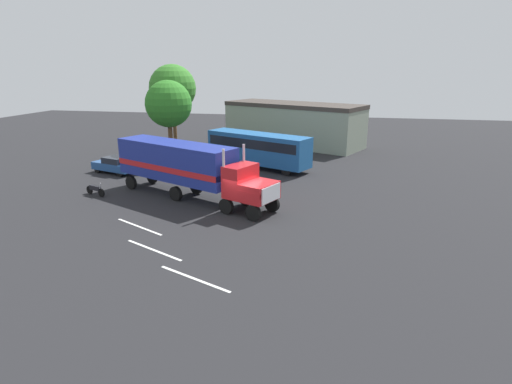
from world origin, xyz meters
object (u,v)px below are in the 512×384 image
motorcycle (95,190)px  person_bystander (238,187)px  parked_bus (258,147)px  parked_car (115,165)px  tree_center (169,104)px  tree_left (173,88)px  semi_truck (186,166)px

motorcycle → person_bystander: bearing=7.3°
parked_bus → parked_car: (-12.79, -5.02, -1.26)m
motorcycle → tree_center: tree_center is taller
parked_car → tree_center: (3.65, 4.93, 5.28)m
parked_car → tree_left: tree_left is taller
semi_truck → person_bystander: semi_truck is taller
semi_truck → parked_car: 11.22m
parked_car → motorcycle: bearing=-72.3°
parked_bus → motorcycle: parked_bus is taller
person_bystander → tree_left: 21.48m
person_bystander → tree_center: 15.07m
semi_truck → person_bystander: bearing=6.5°
motorcycle → tree_left: bearing=92.2°
parked_bus → tree_center: bearing=-179.5°
tree_left → tree_center: (2.16, -6.42, -1.21)m
parked_bus → tree_center: 9.99m
person_bystander → tree_left: (-11.84, 16.74, 6.41)m
semi_truck → tree_left: bearing=114.8°
parked_bus → tree_left: tree_left is taller
tree_left → parked_car: bearing=-97.5°
parked_bus → person_bystander: bearing=-87.1°
tree_left → tree_center: size_ratio=1.18×
parked_bus → parked_car: parked_bus is taller
person_bystander → tree_left: bearing=125.3°
parked_bus → tree_left: 13.97m
semi_truck → parked_car: (-9.43, 5.84, -1.72)m
semi_truck → parked_bus: semi_truck is taller
parked_bus → tree_center: (-9.14, -0.09, 4.02)m
person_bystander → parked_bus: size_ratio=0.15×
parked_car → motorcycle: 7.18m
semi_truck → tree_center: tree_center is taller
person_bystander → parked_bus: 10.49m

